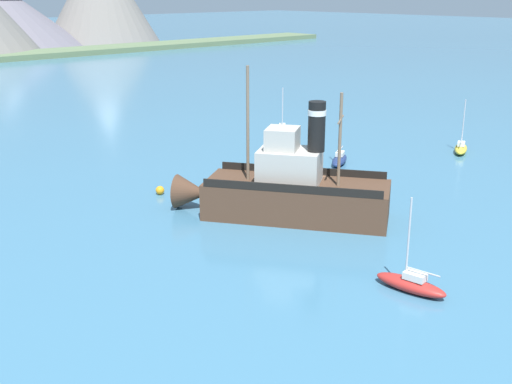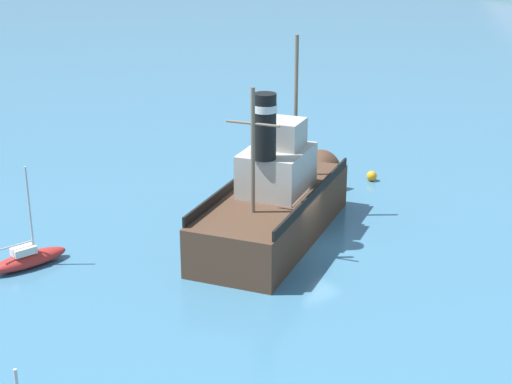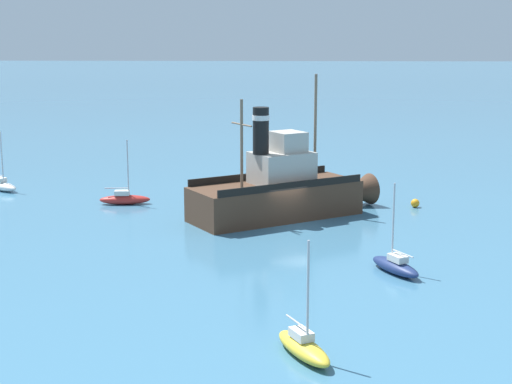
{
  "view_description": "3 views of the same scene",
  "coord_description": "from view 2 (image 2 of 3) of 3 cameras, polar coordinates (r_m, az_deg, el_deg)",
  "views": [
    {
      "loc": [
        -31.46,
        -28.21,
        14.53
      ],
      "look_at": [
        -4.65,
        -0.02,
        2.16
      ],
      "focal_mm": 45.0,
      "sensor_mm": 36.0,
      "label": 1
    },
    {
      "loc": [
        27.91,
        -23.0,
        15.92
      ],
      "look_at": [
        -2.34,
        -1.66,
        2.5
      ],
      "focal_mm": 55.0,
      "sensor_mm": 36.0,
      "label": 2
    },
    {
      "loc": [
        51.68,
        -0.14,
        12.8
      ],
      "look_at": [
        -1.73,
        -2.31,
        1.84
      ],
      "focal_mm": 55.0,
      "sensor_mm": 36.0,
      "label": 3
    }
  ],
  "objects": [
    {
      "name": "ground_plane",
      "position": [
        39.51,
        3.93,
        -3.89
      ],
      "size": [
        600.0,
        600.0,
        0.0
      ],
      "primitive_type": "plane",
      "color": "teal"
    },
    {
      "name": "old_tugboat",
      "position": [
        40.16,
        1.55,
        -0.62
      ],
      "size": [
        10.66,
        13.92,
        9.9
      ],
      "color": "#4C3323",
      "rests_on": "ground"
    },
    {
      "name": "sailboat_red",
      "position": [
        38.5,
        -16.23,
        -4.66
      ],
      "size": [
        1.49,
        3.89,
        4.9
      ],
      "color": "#B22823",
      "rests_on": "ground"
    },
    {
      "name": "mooring_buoy",
      "position": [
        49.07,
        8.41,
        1.17
      ],
      "size": [
        0.64,
        0.64,
        0.64
      ],
      "primitive_type": "sphere",
      "color": "orange",
      "rests_on": "ground"
    }
  ]
}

